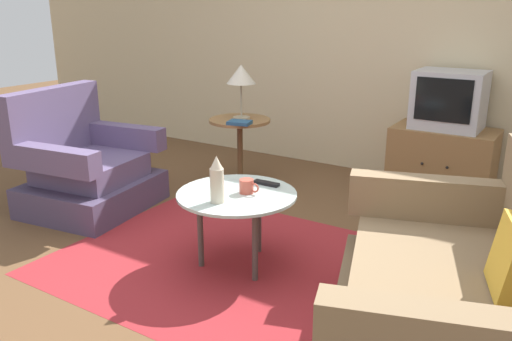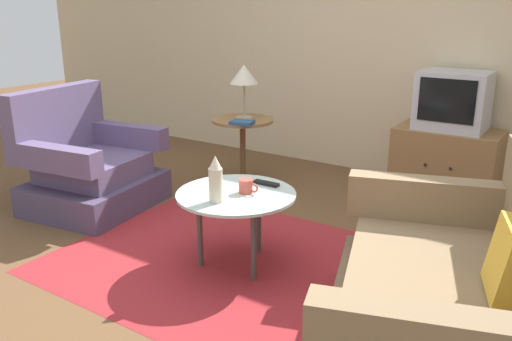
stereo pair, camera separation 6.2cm
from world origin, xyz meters
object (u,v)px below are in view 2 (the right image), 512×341
at_px(mug, 246,186).
at_px(tv_remote_dark, 266,183).
at_px(tv_stand, 446,162).
at_px(television, 453,100).
at_px(book, 242,123).
at_px(couch, 452,304).
at_px(vase, 216,180).
at_px(table_lamp, 244,76).
at_px(coffee_table, 236,200).
at_px(armchair, 88,169).
at_px(side_table, 243,138).

bearing_deg(mug, tv_remote_dark, 83.53).
distance_m(tv_stand, television, 0.53).
height_order(mug, book, book).
bearing_deg(couch, vase, 69.31).
relative_size(tv_stand, table_lamp, 1.78).
distance_m(coffee_table, tv_remote_dark, 0.24).
bearing_deg(book, television, 19.50).
relative_size(armchair, book, 4.84).
distance_m(couch, tv_remote_dark, 1.38).
relative_size(side_table, book, 2.86).
height_order(armchair, tv_stand, armchair).
bearing_deg(coffee_table, vase, -92.59).
relative_size(tv_stand, tv_remote_dark, 4.88).
bearing_deg(mug, tv_stand, 71.03).
distance_m(armchair, tv_remote_dark, 1.67).
relative_size(armchair, coffee_table, 1.42).
relative_size(mug, book, 0.61).
relative_size(television, vase, 1.97).
xyz_separation_m(television, vase, (-0.74, -2.23, -0.20)).
xyz_separation_m(couch, tv_stand, (-0.62, 2.28, -0.01)).
bearing_deg(book, tv_remote_dark, -61.22).
xyz_separation_m(vase, book, (-0.71, 1.28, 0.02)).
distance_m(tv_stand, book, 1.76).
relative_size(couch, tv_remote_dark, 10.05).
bearing_deg(book, tv_stand, 19.05).
xyz_separation_m(coffee_table, table_lamp, (-0.82, 1.27, 0.55)).
bearing_deg(coffee_table, couch, -10.59).
relative_size(couch, vase, 6.19).
bearing_deg(mug, coffee_table, -146.80).
relative_size(television, mug, 4.16).
height_order(table_lamp, mug, table_lamp).
bearing_deg(mug, television, 71.17).
distance_m(table_lamp, tv_remote_dark, 1.46).
xyz_separation_m(tv_stand, vase, (-0.74, -2.21, 0.32)).
relative_size(armchair, mug, 7.88).
height_order(coffee_table, television, television).
bearing_deg(mug, vase, -105.15).
relative_size(side_table, mug, 4.67).
bearing_deg(vase, side_table, 119.63).
relative_size(table_lamp, mug, 3.57).
height_order(armchair, coffee_table, armchair).
distance_m(couch, television, 2.43).
bearing_deg(book, side_table, 110.12).
distance_m(armchair, side_table, 1.33).
xyz_separation_m(couch, tv_remote_dark, (-1.28, 0.48, 0.19)).
height_order(table_lamp, book, table_lamp).
distance_m(vase, book, 1.46).
bearing_deg(tv_stand, mug, -108.97).
bearing_deg(book, armchair, -147.08).
relative_size(couch, mug, 13.08).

